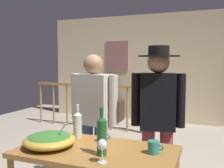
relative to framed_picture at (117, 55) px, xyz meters
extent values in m
cube|color=beige|center=(1.20, 0.06, -0.32)|extent=(5.97, 0.10, 2.61)
cube|color=#986562|center=(0.00, 0.00, 0.00)|extent=(0.59, 0.03, 0.73)
cylinder|color=#9E6B33|center=(-1.54, -1.13, -1.16)|extent=(0.04, 0.04, 0.92)
cylinder|color=#9E6B33|center=(-1.18, -1.13, -1.16)|extent=(0.04, 0.04, 0.92)
cylinder|color=#9E6B33|center=(-0.81, -1.13, -1.16)|extent=(0.04, 0.04, 0.92)
cylinder|color=#9E6B33|center=(-0.45, -1.13, -1.16)|extent=(0.04, 0.04, 0.92)
cylinder|color=#9E6B33|center=(-0.09, -1.13, -1.16)|extent=(0.04, 0.04, 0.92)
cylinder|color=#9E6B33|center=(0.28, -1.13, -1.16)|extent=(0.04, 0.04, 0.92)
cylinder|color=#9E6B33|center=(0.64, -1.13, -1.16)|extent=(0.04, 0.04, 0.92)
cylinder|color=#9E6B33|center=(1.01, -1.13, -1.16)|extent=(0.04, 0.04, 0.92)
cube|color=#9E6B33|center=(-0.27, -1.13, -0.67)|extent=(2.63, 0.07, 0.05)
cube|color=#9E6B33|center=(1.01, -1.13, -1.11)|extent=(0.10, 0.10, 1.02)
cube|color=#38281E|center=(-0.22, -0.29, -1.37)|extent=(0.90, 0.40, 0.49)
cube|color=black|center=(-0.22, -0.29, -1.12)|extent=(0.20, 0.12, 0.02)
cylinder|color=black|center=(-0.22, -0.29, -1.07)|extent=(0.03, 0.03, 0.08)
cube|color=black|center=(-0.22, -0.32, -0.85)|extent=(0.64, 0.06, 0.36)
cube|color=black|center=(-0.22, -0.35, -0.85)|extent=(0.59, 0.01, 0.32)
cube|color=#9E6B33|center=(1.41, -4.30, -0.88)|extent=(1.27, 0.69, 0.04)
ellipsoid|color=gold|center=(1.03, -4.39, -0.80)|extent=(0.43, 0.43, 0.11)
ellipsoid|color=#38702D|center=(1.03, -4.39, -0.77)|extent=(0.35, 0.35, 0.05)
cylinder|color=silver|center=(1.12, -4.39, -0.75)|extent=(0.16, 0.01, 0.22)
cylinder|color=silver|center=(1.56, -4.53, -0.86)|extent=(0.06, 0.06, 0.01)
cylinder|color=silver|center=(1.56, -4.53, -0.81)|extent=(0.01, 0.01, 0.09)
ellipsoid|color=silver|center=(1.56, -4.53, -0.73)|extent=(0.07, 0.07, 0.08)
cylinder|color=#1E5628|center=(1.51, -4.40, -0.73)|extent=(0.07, 0.07, 0.26)
cone|color=#1E5628|center=(1.51, -4.40, -0.58)|extent=(0.07, 0.07, 0.03)
cylinder|color=#1E5628|center=(1.51, -4.40, -0.53)|extent=(0.03, 0.03, 0.07)
cylinder|color=silver|center=(1.11, -4.07, -0.76)|extent=(0.08, 0.08, 0.21)
cone|color=silver|center=(1.11, -4.07, -0.63)|extent=(0.08, 0.08, 0.04)
cylinder|color=silver|center=(1.11, -4.07, -0.58)|extent=(0.03, 0.03, 0.06)
cylinder|color=teal|center=(1.86, -4.23, -0.81)|extent=(0.09, 0.09, 0.10)
torus|color=teal|center=(1.91, -4.23, -0.81)|extent=(0.05, 0.01, 0.05)
cylinder|color=#3866B2|center=(1.38, -4.10, -0.81)|extent=(0.07, 0.07, 0.09)
torus|color=#3866B2|center=(1.43, -4.10, -0.81)|extent=(0.05, 0.01, 0.05)
cylinder|color=#3D5684|center=(1.14, -3.63, -1.23)|extent=(0.13, 0.13, 0.78)
cylinder|color=#3D5684|center=(0.97, -3.59, -1.23)|extent=(0.13, 0.13, 0.78)
cube|color=beige|center=(1.06, -3.61, -0.57)|extent=(0.46, 0.30, 0.55)
cylinder|color=beige|center=(1.31, -3.66, -0.56)|extent=(0.09, 0.09, 0.52)
cylinder|color=beige|center=(0.80, -3.56, -0.56)|extent=(0.09, 0.09, 0.52)
sphere|color=#A37556|center=(1.06, -3.61, -0.19)|extent=(0.21, 0.21, 0.21)
cylinder|color=#9E3842|center=(1.85, -3.59, -1.23)|extent=(0.13, 0.13, 0.79)
cylinder|color=#9E3842|center=(1.68, -3.63, -1.23)|extent=(0.13, 0.13, 0.79)
cube|color=black|center=(1.76, -3.61, -0.55)|extent=(0.38, 0.28, 0.56)
cylinder|color=black|center=(1.98, -3.57, -0.54)|extent=(0.09, 0.09, 0.53)
cylinder|color=black|center=(1.55, -3.65, -0.54)|extent=(0.09, 0.09, 0.53)
sphere|color=tan|center=(1.76, -3.61, -0.17)|extent=(0.22, 0.22, 0.22)
cylinder|color=black|center=(1.76, -3.61, -0.11)|extent=(0.41, 0.41, 0.01)
cylinder|color=black|center=(1.76, -3.61, -0.06)|extent=(0.21, 0.21, 0.10)
camera|label=1|loc=(2.25, -6.09, -0.16)|focal=40.51mm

